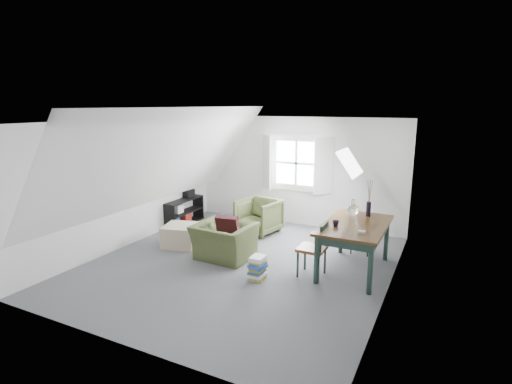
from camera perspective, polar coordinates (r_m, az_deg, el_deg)
The scene contains 24 objects.
floor at distance 7.19m, azimuth -2.26°, elevation -10.23°, with size 5.50×5.50×0.00m, color #535458.
ceiling at distance 6.65m, azimuth -2.45°, elevation 10.08°, with size 5.50×5.50×0.00m, color white.
wall_back at distance 9.27m, azimuth 5.85°, elevation 2.92°, with size 5.00×5.00×0.00m, color silver.
wall_front at distance 4.69m, azimuth -18.87°, elevation -7.19°, with size 5.00×5.00×0.00m, color silver.
wall_left at distance 8.29m, azimuth -17.70°, elevation 1.26°, with size 5.50×5.50×0.00m, color silver.
wall_right at distance 6.05m, azimuth 18.91°, elevation -2.81°, with size 5.50×5.50×0.00m, color silver.
slope_left at distance 7.58m, azimuth -12.76°, elevation 4.57°, with size 5.50×5.50×0.00m, color white.
slope_right at distance 6.13m, azimuth 10.43°, elevation 2.87°, with size 5.50×5.50×0.00m, color white.
dormer_window at distance 9.17m, azimuth 5.72°, elevation 4.08°, with size 1.71×0.35×1.30m.
skylight at distance 7.38m, azimuth 13.25°, elevation 4.10°, with size 0.55×0.75×0.04m, color white.
armchair_near at distance 7.45m, azimuth -4.59°, elevation -9.45°, with size 1.01×0.88×0.65m, color #3F4926.
armchair_far at distance 8.85m, azimuth 0.38°, elevation -5.81°, with size 0.80×0.83×0.75m, color #3F4926.
throw_pillow at distance 7.38m, azimuth -4.07°, elevation -4.93°, with size 0.42×0.12×0.42m, color #360E13.
ottoman at distance 8.15m, azimuth -10.65°, elevation -6.10°, with size 0.64×0.64×0.43m, color #B7A78D.
dining_table at distance 6.86m, azimuth 13.95°, elevation -5.30°, with size 1.00×1.67×0.84m.
demijohn at distance 7.25m, azimuth 13.67°, elevation -2.43°, with size 0.21×0.21×0.29m.
vase_twigs at distance 7.29m, azimuth 15.77°, elevation -2.26°, with size 0.08×0.09×0.65m.
cup at distance 6.60m, azimuth 11.30°, elevation -4.86°, with size 0.11×0.11×0.10m, color black.
paper_box at distance 6.36m, azimuth 14.87°, elevation -5.54°, with size 0.11×0.07×0.04m, color white.
dining_chair_far at distance 7.80m, azimuth 14.86°, elevation -5.53°, with size 0.38×0.38×0.81m.
dining_chair_near at distance 6.63m, azimuth 8.30°, elevation -7.92°, with size 0.43×0.43×0.92m.
media_shelf at distance 9.56m, azimuth -10.52°, elevation -2.96°, with size 0.39×1.16×0.59m.
electronics_box at distance 9.69m, azimuth -9.59°, elevation -0.22°, with size 0.18×0.25×0.20m, color black.
magazine_stack at distance 6.55m, azimuth 0.25°, elevation -10.79°, with size 0.28×0.34×0.38m.
Camera 1 is at (3.20, -5.82, 2.77)m, focal length 28.00 mm.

